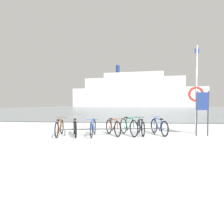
{
  "coord_description": "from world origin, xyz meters",
  "views": [
    {
      "loc": [
        1.8,
        -3.69,
        1.36
      ],
      "look_at": [
        0.85,
        6.12,
        0.94
      ],
      "focal_mm": 30.63,
      "sensor_mm": 36.0,
      "label": 1
    }
  ],
  "objects_px": {
    "bicycle_0": "(59,128)",
    "bicycle_1": "(75,127)",
    "bicycle_2": "(93,128)",
    "info_sign": "(203,106)",
    "bicycle_5": "(141,127)",
    "bicycle_6": "(159,127)",
    "rescue_post": "(196,91)",
    "bicycle_3": "(113,127)",
    "ferry_ship": "(136,93)",
    "bicycle_4": "(128,127)"
  },
  "relations": [
    {
      "from": "bicycle_0",
      "to": "bicycle_1",
      "type": "relative_size",
      "value": 1.05
    },
    {
      "from": "bicycle_0",
      "to": "info_sign",
      "type": "bearing_deg",
      "value": 5.34
    },
    {
      "from": "bicycle_6",
      "to": "rescue_post",
      "type": "distance_m",
      "value": 2.41
    },
    {
      "from": "bicycle_3",
      "to": "bicycle_4",
      "type": "distance_m",
      "value": 0.67
    },
    {
      "from": "bicycle_1",
      "to": "bicycle_5",
      "type": "xyz_separation_m",
      "value": [
        2.81,
        0.6,
        -0.02
      ]
    },
    {
      "from": "bicycle_3",
      "to": "rescue_post",
      "type": "relative_size",
      "value": 0.36
    },
    {
      "from": "bicycle_4",
      "to": "info_sign",
      "type": "relative_size",
      "value": 0.85
    },
    {
      "from": "info_sign",
      "to": "bicycle_0",
      "type": "bearing_deg",
      "value": -174.66
    },
    {
      "from": "bicycle_2",
      "to": "rescue_post",
      "type": "relative_size",
      "value": 0.41
    },
    {
      "from": "bicycle_3",
      "to": "bicycle_0",
      "type": "bearing_deg",
      "value": -169.58
    },
    {
      "from": "info_sign",
      "to": "bicycle_5",
      "type": "bearing_deg",
      "value": 177.75
    },
    {
      "from": "bicycle_0",
      "to": "bicycle_3",
      "type": "relative_size",
      "value": 1.15
    },
    {
      "from": "info_sign",
      "to": "rescue_post",
      "type": "distance_m",
      "value": 0.96
    },
    {
      "from": "bicycle_6",
      "to": "info_sign",
      "type": "height_order",
      "value": "info_sign"
    },
    {
      "from": "bicycle_5",
      "to": "bicycle_4",
      "type": "bearing_deg",
      "value": -159.7
    },
    {
      "from": "bicycle_3",
      "to": "info_sign",
      "type": "bearing_deg",
      "value": 2.28
    },
    {
      "from": "bicycle_2",
      "to": "rescue_post",
      "type": "xyz_separation_m",
      "value": [
        4.57,
        1.18,
        1.59
      ]
    },
    {
      "from": "bicycle_0",
      "to": "bicycle_6",
      "type": "relative_size",
      "value": 1.01
    },
    {
      "from": "ferry_ship",
      "to": "bicycle_4",
      "type": "bearing_deg",
      "value": -91.72
    },
    {
      "from": "bicycle_0",
      "to": "bicycle_2",
      "type": "relative_size",
      "value": 1.01
    },
    {
      "from": "bicycle_0",
      "to": "bicycle_1",
      "type": "xyz_separation_m",
      "value": [
        0.66,
        0.07,
        0.01
      ]
    },
    {
      "from": "bicycle_1",
      "to": "info_sign",
      "type": "bearing_deg",
      "value": 5.25
    },
    {
      "from": "bicycle_3",
      "to": "rescue_post",
      "type": "height_order",
      "value": "rescue_post"
    },
    {
      "from": "info_sign",
      "to": "bicycle_2",
      "type": "bearing_deg",
      "value": -174.16
    },
    {
      "from": "bicycle_2",
      "to": "bicycle_3",
      "type": "xyz_separation_m",
      "value": [
        0.82,
        0.32,
        0.0
      ]
    },
    {
      "from": "bicycle_5",
      "to": "info_sign",
      "type": "bearing_deg",
      "value": -2.25
    },
    {
      "from": "bicycle_0",
      "to": "rescue_post",
      "type": "bearing_deg",
      "value": 12.01
    },
    {
      "from": "bicycle_0",
      "to": "bicycle_3",
      "type": "distance_m",
      "value": 2.29
    },
    {
      "from": "ferry_ship",
      "to": "bicycle_1",
      "type": "bearing_deg",
      "value": -93.29
    },
    {
      "from": "bicycle_5",
      "to": "ferry_ship",
      "type": "distance_m",
      "value": 81.91
    },
    {
      "from": "bicycle_1",
      "to": "bicycle_3",
      "type": "height_order",
      "value": "bicycle_1"
    },
    {
      "from": "bicycle_3",
      "to": "bicycle_5",
      "type": "xyz_separation_m",
      "value": [
        1.21,
        0.25,
        -0.01
      ]
    },
    {
      "from": "bicycle_3",
      "to": "ferry_ship",
      "type": "distance_m",
      "value": 82.2
    },
    {
      "from": "bicycle_2",
      "to": "info_sign",
      "type": "bearing_deg",
      "value": 5.84
    },
    {
      "from": "bicycle_1",
      "to": "bicycle_5",
      "type": "bearing_deg",
      "value": 11.99
    },
    {
      "from": "ferry_ship",
      "to": "bicycle_3",
      "type": "bearing_deg",
      "value": -92.19
    },
    {
      "from": "bicycle_0",
      "to": "bicycle_2",
      "type": "bearing_deg",
      "value": 3.75
    },
    {
      "from": "bicycle_2",
      "to": "bicycle_5",
      "type": "distance_m",
      "value": 2.11
    },
    {
      "from": "bicycle_0",
      "to": "bicycle_6",
      "type": "height_order",
      "value": "bicycle_6"
    },
    {
      "from": "bicycle_4",
      "to": "bicycle_1",
      "type": "bearing_deg",
      "value": -170.09
    },
    {
      "from": "rescue_post",
      "to": "ferry_ship",
      "type": "relative_size",
      "value": 0.07
    },
    {
      "from": "bicycle_0",
      "to": "ferry_ship",
      "type": "distance_m",
      "value": 82.73
    },
    {
      "from": "bicycle_1",
      "to": "ferry_ship",
      "type": "distance_m",
      "value": 82.61
    },
    {
      "from": "bicycle_0",
      "to": "ferry_ship",
      "type": "xyz_separation_m",
      "value": [
        5.38,
        82.32,
        6.21
      ]
    },
    {
      "from": "bicycle_2",
      "to": "bicycle_5",
      "type": "bearing_deg",
      "value": 15.75
    },
    {
      "from": "ferry_ship",
      "to": "bicycle_5",
      "type": "bearing_deg",
      "value": -91.35
    },
    {
      "from": "bicycle_2",
      "to": "bicycle_4",
      "type": "distance_m",
      "value": 1.53
    },
    {
      "from": "bicycle_4",
      "to": "info_sign",
      "type": "xyz_separation_m",
      "value": [
        3.12,
        0.1,
        0.91
      ]
    },
    {
      "from": "ferry_ship",
      "to": "bicycle_0",
      "type": "bearing_deg",
      "value": -93.74
    },
    {
      "from": "bicycle_0",
      "to": "ferry_ship",
      "type": "relative_size",
      "value": 0.03
    }
  ]
}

